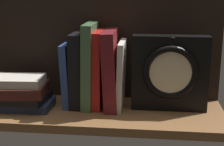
% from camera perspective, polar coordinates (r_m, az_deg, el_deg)
% --- Properties ---
extents(ground_plane, '(0.77, 0.27, 0.03)m').
position_cam_1_polar(ground_plane, '(1.04, -2.59, -6.87)').
color(ground_plane, brown).
extents(back_panel, '(0.77, 0.01, 0.37)m').
position_cam_1_polar(back_panel, '(1.11, -1.67, 5.15)').
color(back_panel, black).
rests_on(back_panel, ground_plane).
extents(book_blue_modern, '(0.03, 0.12, 0.20)m').
position_cam_1_polar(book_blue_modern, '(1.06, -7.45, -0.21)').
color(book_blue_modern, '#2D4C8E').
rests_on(book_blue_modern, ground_plane).
extents(book_black_skeptic, '(0.04, 0.13, 0.23)m').
position_cam_1_polar(book_black_skeptic, '(1.05, -5.77, 0.60)').
color(book_black_skeptic, black).
rests_on(book_black_skeptic, ground_plane).
extents(book_green_romantic, '(0.04, 0.15, 0.26)m').
position_cam_1_polar(book_green_romantic, '(1.04, -3.80, 1.34)').
color(book_green_romantic, '#476B44').
rests_on(book_green_romantic, ground_plane).
extents(book_red_requiem, '(0.03, 0.13, 0.24)m').
position_cam_1_polar(book_red_requiem, '(1.03, -2.07, 0.69)').
color(book_red_requiem, red).
rests_on(book_red_requiem, ground_plane).
extents(book_maroon_dawkins, '(0.05, 0.17, 0.24)m').
position_cam_1_polar(book_maroon_dawkins, '(1.03, -0.11, 0.67)').
color(book_maroon_dawkins, maroon).
rests_on(book_maroon_dawkins, ground_plane).
extents(book_white_catcher, '(0.02, 0.15, 0.21)m').
position_cam_1_polar(book_white_catcher, '(1.03, 1.59, -0.24)').
color(book_white_catcher, silver).
rests_on(book_white_catcher, ground_plane).
extents(framed_clock, '(0.23, 0.06, 0.23)m').
position_cam_1_polar(framed_clock, '(1.01, 9.86, 0.02)').
color(framed_clock, black).
rests_on(framed_clock, ground_plane).
extents(book_stack_side, '(0.18, 0.15, 0.10)m').
position_cam_1_polar(book_stack_side, '(1.06, -15.32, -3.26)').
color(book_stack_side, '#232D4C').
rests_on(book_stack_side, ground_plane).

